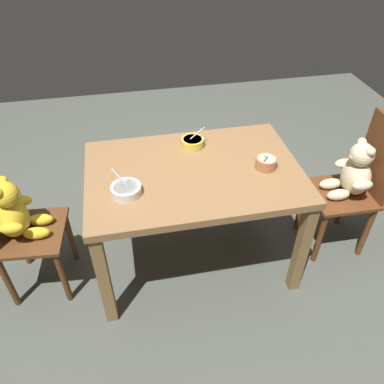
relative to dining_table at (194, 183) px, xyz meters
name	(u,v)px	position (x,y,z in m)	size (l,w,h in m)	color
ground_plane	(193,257)	(0.00, 0.00, -0.64)	(5.20, 5.20, 0.04)	#4D5149
dining_table	(194,183)	(0.00, 0.00, 0.00)	(1.18, 0.81, 0.71)	olive
teddy_chair_near_left	(17,220)	(-0.98, -0.01, -0.09)	(0.39, 0.41, 0.86)	#5A331A
teddy_chair_near_right	(353,179)	(0.98, -0.05, -0.08)	(0.39, 0.37, 0.92)	brown
porridge_bowl_terracotta_near_right	(266,162)	(0.40, -0.05, 0.12)	(0.12, 0.12, 0.12)	#B26D48
porridge_bowl_yellow_far_center	(193,142)	(0.04, 0.24, 0.12)	(0.14, 0.13, 0.12)	yellow
porridge_bowl_white_near_left	(126,190)	(-0.38, -0.13, 0.12)	(0.16, 0.16, 0.12)	silver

